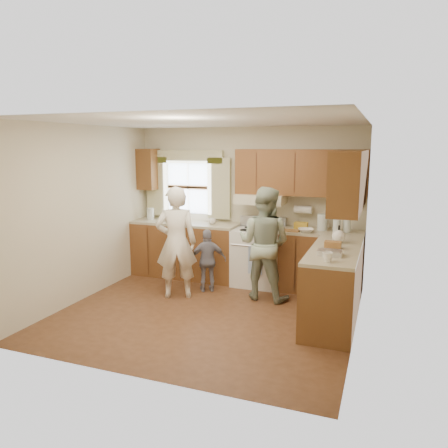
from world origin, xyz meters
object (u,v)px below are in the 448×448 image
at_px(stove, 258,256).
at_px(child, 208,260).
at_px(woman_left, 176,243).
at_px(woman_right, 264,243).

distance_m(stove, child, 0.86).
bearing_deg(child, stove, -166.03).
relative_size(stove, woman_left, 0.65).
bearing_deg(woman_right, woman_left, 25.09).
xyz_separation_m(woman_left, child, (0.33, 0.40, -0.34)).
relative_size(woman_left, child, 1.70).
relative_size(woman_right, child, 1.70).
xyz_separation_m(woman_right, child, (-0.88, 0.00, -0.34)).
bearing_deg(child, woman_left, 21.81).
bearing_deg(woman_right, stove, -60.33).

